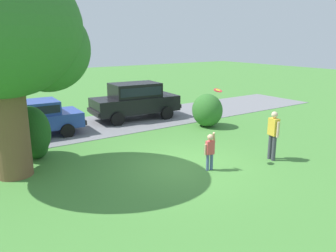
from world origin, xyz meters
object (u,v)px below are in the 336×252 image
parked_sedan (33,117)px  child_thrower (210,149)px  parked_suv (135,99)px  frisbee (218,90)px  oak_tree_large (4,36)px  adult_onlooker (273,133)px

parked_sedan → child_thrower: 8.24m
parked_suv → frisbee: frisbee is taller
parked_suv → child_thrower: (-1.63, -7.77, -0.36)m
parked_sedan → oak_tree_large: bearing=-109.8°
oak_tree_large → frisbee: (5.75, -2.89, -1.70)m
parked_suv → oak_tree_large: bearing=-146.3°
parked_suv → frisbee: (-1.03, -7.40, 1.45)m
oak_tree_large → child_thrower: bearing=-32.2°
parked_suv → child_thrower: parked_suv is taller
oak_tree_large → adult_onlooker: size_ratio=3.71×
adult_onlooker → parked_sedan: bearing=128.0°
oak_tree_large → frisbee: oak_tree_large is taller
parked_sedan → frisbee: bearing=-58.7°
adult_onlooker → frisbee: bearing=155.3°
frisbee → parked_sedan: bearing=121.3°
child_thrower → frisbee: bearing=31.6°
parked_suv → adult_onlooker: bearing=-84.2°
parked_suv → child_thrower: bearing=-101.8°
parked_sedan → adult_onlooker: (6.14, -7.87, 0.13)m
child_thrower → frisbee: 1.94m
parked_suv → frisbee: bearing=-98.0°
parked_sedan → adult_onlooker: 9.98m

